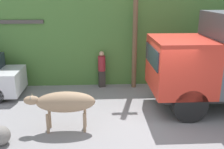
{
  "coord_description": "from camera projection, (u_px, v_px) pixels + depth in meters",
  "views": [
    {
      "loc": [
        -1.79,
        -7.98,
        4.13
      ],
      "look_at": [
        -1.35,
        0.17,
        1.58
      ],
      "focal_mm": 42.0,
      "sensor_mm": 36.0,
      "label": 1
    }
  ],
  "objects": [
    {
      "name": "pedestrian_on_hill",
      "position": [
        102.0,
        68.0,
        11.79
      ],
      "size": [
        0.42,
        0.42,
        1.66
      ],
      "rotation": [
        0.0,
        0.0,
        3.45
      ],
      "color": "#38332D",
      "rests_on": "ground_plane"
    },
    {
      "name": "hillside_embankment",
      "position": [
        129.0,
        33.0,
        14.9
      ],
      "size": [
        32.0,
        6.4,
        3.88
      ],
      "color": "#4C7A38",
      "rests_on": "ground_plane"
    },
    {
      "name": "utility_pole",
      "position": [
        136.0,
        8.0,
        11.0
      ],
      "size": [
        0.9,
        0.21,
        6.79
      ],
      "color": "brown",
      "rests_on": "ground_plane"
    },
    {
      "name": "roadside_rock",
      "position": [
        0.0,
        136.0,
        7.39
      ],
      "size": [
        0.56,
        0.56,
        0.56
      ],
      "color": "gray",
      "rests_on": "ground_plane"
    },
    {
      "name": "building_backdrop",
      "position": [
        0.0,
        48.0,
        12.84
      ],
      "size": [
        4.92,
        2.7,
        3.02
      ],
      "color": "#8CC69E",
      "rests_on": "ground_plane"
    },
    {
      "name": "brown_cow",
      "position": [
        64.0,
        102.0,
        8.0
      ],
      "size": [
        2.17,
        0.65,
        1.27
      ],
      "rotation": [
        0.0,
        0.0,
        -0.12
      ],
      "color": "#9E7F60",
      "rests_on": "ground_plane"
    },
    {
      "name": "ground_plane",
      "position": [
        152.0,
        120.0,
        8.93
      ],
      "size": [
        60.0,
        60.0,
        0.0
      ],
      "primitive_type": "plane",
      "color": "gray"
    }
  ]
}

